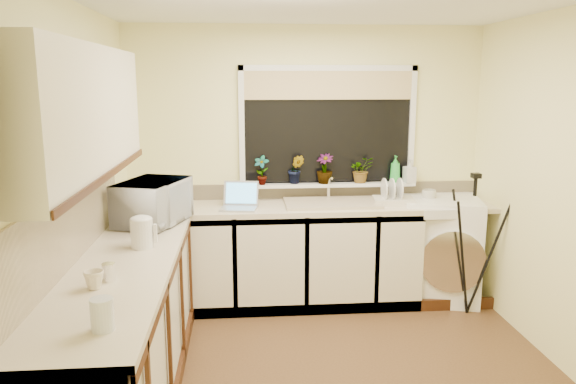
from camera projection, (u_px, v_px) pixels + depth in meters
The scene contains 33 objects.
floor at pixel (329, 369), 3.83m from camera, with size 3.20×3.20×0.00m, color brown.
wall_back at pixel (305, 163), 5.05m from camera, with size 3.20×3.20×0.00m, color #FFF9AA.
wall_front at pixel (395, 277), 2.12m from camera, with size 3.20×3.20×0.00m, color #FFF9AA.
wall_left at pixel (79, 201), 3.46m from camera, with size 3.00×3.00×0.00m, color #FFF9AA.
wall_right at pixel (567, 193), 3.72m from camera, with size 3.00×3.00×0.00m, color #FFF9AA.
base_cabinet_back at pixel (272, 257), 4.89m from camera, with size 2.55×0.60×0.86m, color silver.
base_cabinet_left at pixel (126, 339), 3.34m from camera, with size 0.54×2.40×0.86m, color silver.
worktop_back at pixel (309, 207), 4.83m from camera, with size 3.20×0.60×0.04m, color beige.
worktop_left at pixel (121, 268), 3.26m from camera, with size 0.60×2.40×0.04m, color beige.
upper_cabinet at pixel (78, 113), 2.91m from camera, with size 0.28×1.90×0.70m, color silver.
splashback_left at pixel (68, 229), 3.18m from camera, with size 0.02×2.40×0.45m, color beige.
splashback_back at pixel (305, 191), 5.09m from camera, with size 3.20×0.02×0.14m, color beige.
window_glass at pixel (328, 127), 4.99m from camera, with size 1.50×0.02×1.00m, color black.
window_blind at pixel (329, 85), 4.89m from camera, with size 1.50×0.02×0.25m, color tan.
windowsill at pixel (328, 185), 5.04m from camera, with size 1.60×0.14×0.03m, color white.
sink at pixel (332, 203), 4.84m from camera, with size 0.82×0.46×0.03m, color tan.
faucet at pixel (329, 187), 4.99m from camera, with size 0.03×0.03×0.24m, color silver.
washing_machine at pixel (439, 248), 5.04m from camera, with size 0.66×0.64×0.93m, color white.
laptop at pixel (240, 201), 4.70m from camera, with size 0.34×0.33×0.22m.
kettle at pixel (142, 233), 3.58m from camera, with size 0.14×0.14×0.19m, color silver.
dish_rack at pixel (393, 201), 4.86m from camera, with size 0.35×0.26×0.05m, color beige.
tripod at pixel (471, 245), 4.65m from camera, with size 0.61×0.61×1.22m, color black, non-canonical shape.
glass_jug at pixel (102, 314), 2.39m from camera, with size 0.10×0.10×0.15m, color silver.
steel_jar at pixel (109, 272), 2.99m from camera, with size 0.07×0.07×0.10m, color silver.
microwave at pixel (153, 202), 4.17m from camera, with size 0.59×0.40×0.33m, color white.
plant_a at pixel (262, 170), 4.92m from camera, with size 0.14×0.09×0.26m, color #999999.
plant_b at pixel (296, 169), 4.98m from camera, with size 0.14×0.12×0.26m, color #999999.
plant_c at pixel (325, 169), 4.99m from camera, with size 0.15×0.15×0.27m, color #999999.
plant_d at pixel (361, 170), 5.03m from camera, with size 0.21×0.19×0.24m, color #999999.
soap_bottle_green at pixel (395, 169), 5.05m from camera, with size 0.09×0.09×0.24m, color green.
soap_bottle_clear at pixel (410, 171), 5.05m from camera, with size 0.10×0.10×0.21m, color #999999.
cup_back at pixel (429, 195), 4.97m from camera, with size 0.13×0.13×0.10m, color beige.
cup_left at pixel (94, 280), 2.87m from camera, with size 0.10×0.10×0.10m, color beige.
Camera 1 is at (-0.58, -3.47, 1.97)m, focal length 34.47 mm.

